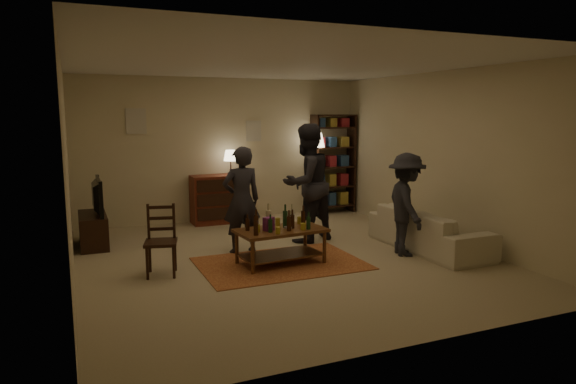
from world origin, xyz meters
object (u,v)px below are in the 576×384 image
dining_chair (161,237)px  floor_lamp (316,146)px  bookshelf (333,163)px  sofa (429,230)px  person_left (242,200)px  tv_stand (93,222)px  dresser (219,198)px  person_by_sofa (406,204)px  coffee_table (280,234)px  person_right (307,183)px

dining_chair → floor_lamp: size_ratio=0.55×
bookshelf → sofa: 3.26m
bookshelf → person_left: size_ratio=1.28×
bookshelf → sofa: size_ratio=0.97×
tv_stand → dresser: size_ratio=0.78×
dining_chair → person_left: size_ratio=0.58×
person_left → person_by_sofa: bearing=153.5°
dining_chair → dresser: bearing=74.9°
coffee_table → person_left: person_left is taller
dining_chair → person_right: bearing=32.7°
tv_stand → dresser: 2.43m
person_left → tv_stand: bearing=-32.7°
coffee_table → person_by_sofa: bearing=-8.4°
dresser → sofa: (2.39, -3.11, -0.17)m
dining_chair → tv_stand: bearing=125.6°
coffee_table → floor_lamp: bearing=56.1°
tv_stand → floor_lamp: 4.43m
coffee_table → dining_chair: size_ratio=1.36×
coffee_table → bookshelf: (2.40, 3.01, 0.61)m
coffee_table → tv_stand: (-2.30, 2.03, -0.04)m
tv_stand → person_left: person_left is taller
tv_stand → person_right: (3.17, -1.00, 0.56)m
bookshelf → person_by_sofa: 3.34m
floor_lamp → person_by_sofa: (-0.08, -3.15, -0.66)m
bookshelf → coffee_table: bearing=-128.6°
person_by_sofa → coffee_table: bearing=98.7°
dresser → floor_lamp: size_ratio=0.82×
coffee_table → person_by_sofa: person_by_sofa is taller
dining_chair → sofa: bearing=8.4°
dining_chair → bookshelf: size_ratio=0.45×
dresser → person_left: 2.21m
floor_lamp → person_right: 2.18m
tv_stand → floor_lamp: (4.23, 0.85, 1.02)m
dining_chair → dresser: (1.51, 2.75, -0.00)m
person_by_sofa → sofa: bearing=-61.7°
tv_stand → person_left: bearing=-32.1°
dining_chair → sofa: size_ratio=0.44×
floor_lamp → person_right: person_right is taller
bookshelf → person_right: 2.50m
dining_chair → floor_lamp: 4.50m
coffee_table → dresser: size_ratio=0.91×
dresser → person_by_sofa: size_ratio=0.92×
dining_chair → person_right: size_ratio=0.49×
tv_stand → bookshelf: bearing=11.8°
tv_stand → coffee_table: bearing=-41.4°
dresser → person_left: person_left is taller
coffee_table → dresser: 2.94m
person_right → floor_lamp: bearing=-139.2°
person_left → sofa: bearing=159.8°
bookshelf → sofa: bookshelf is taller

